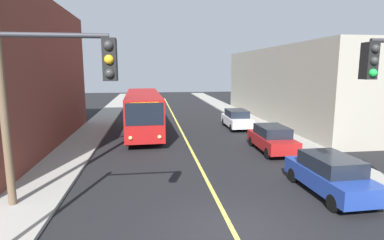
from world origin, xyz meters
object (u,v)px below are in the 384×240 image
(parked_car_blue, at_px, (330,174))
(traffic_signal_left_corner, at_px, (26,103))
(parked_car_red, at_px, (272,138))
(city_bus, at_px, (143,110))
(parked_car_white, at_px, (237,119))

(parked_car_blue, xyz_separation_m, traffic_signal_left_corner, (-10.11, -3.51, 3.46))
(parked_car_red, bearing_deg, parked_car_blue, -91.88)
(city_bus, height_order, parked_car_red, city_bus)
(city_bus, xyz_separation_m, parked_car_white, (7.95, 0.68, -0.98))
(parked_car_red, bearing_deg, parked_car_white, 90.28)
(city_bus, height_order, parked_car_blue, city_bus)
(traffic_signal_left_corner, bearing_deg, city_bus, 82.28)
(parked_car_blue, bearing_deg, parked_car_red, 88.12)
(parked_car_white, bearing_deg, city_bus, -175.08)
(parked_car_blue, bearing_deg, traffic_signal_left_corner, -160.87)
(parked_car_blue, distance_m, parked_car_red, 6.64)
(city_bus, bearing_deg, parked_car_white, 4.92)
(city_bus, distance_m, parked_car_white, 8.04)
(city_bus, bearing_deg, traffic_signal_left_corner, -97.72)
(parked_car_red, xyz_separation_m, parked_car_white, (-0.04, 7.74, 0.00))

